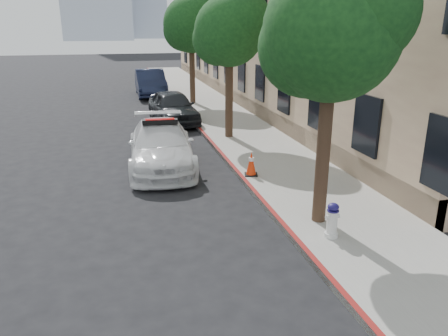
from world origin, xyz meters
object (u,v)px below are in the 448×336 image
object	(u,v)px
police_car	(161,145)
parked_car_mid	(173,107)
fire_hydrant	(332,220)
traffic_cone	(251,164)
parked_car_far	(150,83)

from	to	relation	value
police_car	parked_car_mid	bearing A→B (deg)	82.98
fire_hydrant	police_car	bearing A→B (deg)	110.95
fire_hydrant	traffic_cone	xyz separation A→B (m)	(-0.45, 4.16, -0.02)
traffic_cone	parked_car_mid	bearing A→B (deg)	97.82
parked_car_mid	fire_hydrant	distance (m)	12.64
police_car	traffic_cone	size ratio (longest dim) A/B	7.02
traffic_cone	parked_car_far	bearing A→B (deg)	94.94
fire_hydrant	traffic_cone	world-z (taller)	fire_hydrant
parked_car_far	police_car	bearing A→B (deg)	-93.51
police_car	fire_hydrant	size ratio (longest dim) A/B	6.63
parked_car_mid	parked_car_far	xyz separation A→B (m)	(-0.29, 8.33, 0.08)
police_car	parked_car_far	bearing A→B (deg)	90.31
parked_car_far	traffic_cone	distance (m)	16.78
fire_hydrant	traffic_cone	size ratio (longest dim) A/B	1.06
parked_car_far	traffic_cone	size ratio (longest dim) A/B	6.94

